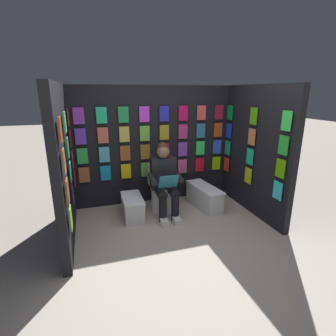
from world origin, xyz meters
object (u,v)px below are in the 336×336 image
object	(u,v)px
comic_longbox_near	(132,207)
comic_longbox_far	(204,197)
toilet	(161,191)
person_reading	(165,180)

from	to	relation	value
comic_longbox_near	comic_longbox_far	xyz separation A→B (m)	(-1.27, -0.01, 0.02)
comic_longbox_near	comic_longbox_far	distance (m)	1.27
comic_longbox_near	comic_longbox_far	world-z (taller)	comic_longbox_far
toilet	person_reading	xyz separation A→B (m)	(0.01, 0.23, 0.27)
person_reading	comic_longbox_near	bearing A→B (deg)	-2.97
comic_longbox_near	person_reading	bearing A→B (deg)	176.03
comic_longbox_far	person_reading	bearing A→B (deg)	-2.70
toilet	comic_longbox_far	world-z (taller)	toilet
toilet	comic_longbox_near	xyz separation A→B (m)	(0.54, 0.18, -0.15)
comic_longbox_near	toilet	bearing A→B (deg)	-160.50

